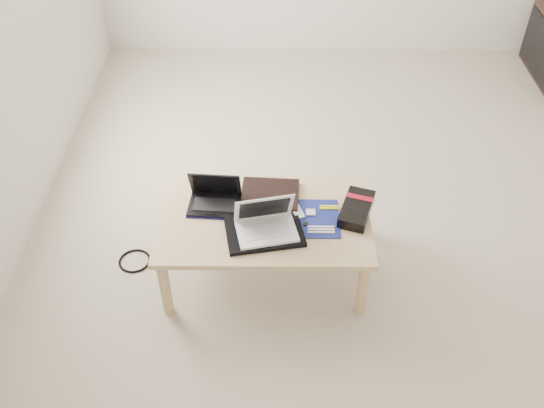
{
  "coord_description": "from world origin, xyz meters",
  "views": [
    {
      "loc": [
        -0.54,
        -2.91,
        2.54
      ],
      "look_at": [
        -0.55,
        -0.61,
        0.49
      ],
      "focal_mm": 40.0,
      "sensor_mm": 36.0,
      "label": 1
    }
  ],
  "objects_px": {
    "netbook": "(215,199)",
    "gpu_box": "(357,209)",
    "coffee_table": "(264,223)",
    "white_laptop": "(266,223)"
  },
  "relations": [
    {
      "from": "coffee_table",
      "to": "netbook",
      "type": "height_order",
      "value": "netbook"
    },
    {
      "from": "netbook",
      "to": "gpu_box",
      "type": "xyz_separation_m",
      "value": [
        0.74,
        -0.07,
        -0.01
      ]
    },
    {
      "from": "netbook",
      "to": "gpu_box",
      "type": "relative_size",
      "value": 0.91
    },
    {
      "from": "netbook",
      "to": "white_laptop",
      "type": "xyz_separation_m",
      "value": [
        0.27,
        -0.21,
        0.02
      ]
    },
    {
      "from": "gpu_box",
      "to": "coffee_table",
      "type": "bearing_deg",
      "value": -176.81
    },
    {
      "from": "white_laptop",
      "to": "gpu_box",
      "type": "height_order",
      "value": "white_laptop"
    },
    {
      "from": "netbook",
      "to": "gpu_box",
      "type": "height_order",
      "value": "netbook"
    },
    {
      "from": "netbook",
      "to": "gpu_box",
      "type": "bearing_deg",
      "value": -5.03
    },
    {
      "from": "coffee_table",
      "to": "white_laptop",
      "type": "distance_m",
      "value": 0.16
    },
    {
      "from": "coffee_table",
      "to": "gpu_box",
      "type": "distance_m",
      "value": 0.49
    }
  ]
}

